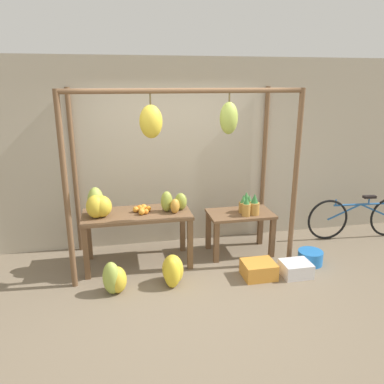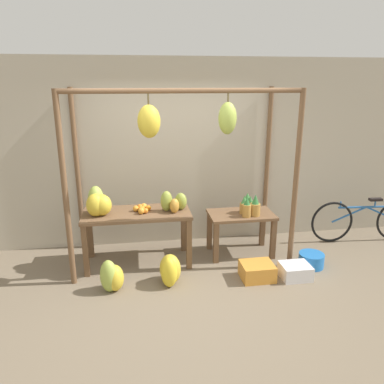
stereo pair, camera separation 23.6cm
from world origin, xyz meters
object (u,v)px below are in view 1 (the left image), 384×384
(banana_pile_ground_left, at_px, (115,279))
(blue_bucket, at_px, (310,257))
(banana_pile_on_table, at_px, (98,205))
(parked_bicycle, at_px, (359,217))
(papaya_pile, at_px, (174,202))
(fruit_crate_white, at_px, (259,270))
(fruit_crate_purple, at_px, (296,269))
(orange_pile, at_px, (142,209))
(banana_pile_ground_right, at_px, (172,271))
(pineapple_cluster, at_px, (248,205))

(banana_pile_ground_left, distance_m, blue_bucket, 2.69)
(banana_pile_on_table, relative_size, parked_bicycle, 0.23)
(blue_bucket, bearing_deg, parked_bicycle, 29.59)
(papaya_pile, bearing_deg, blue_bucket, -14.27)
(fruit_crate_white, relative_size, fruit_crate_purple, 1.11)
(banana_pile_on_table, relative_size, blue_bucket, 1.17)
(orange_pile, bearing_deg, banana_pile_ground_right, -65.10)
(pineapple_cluster, xyz_separation_m, fruit_crate_white, (-0.08, -0.69, -0.65))
(blue_bucket, bearing_deg, orange_pile, 167.34)
(orange_pile, relative_size, parked_bicycle, 0.16)
(fruit_crate_white, xyz_separation_m, fruit_crate_purple, (0.49, -0.06, -0.01))
(fruit_crate_purple, bearing_deg, blue_bucket, 37.06)
(banana_pile_ground_right, xyz_separation_m, parked_bicycle, (3.18, 0.83, 0.17))
(banana_pile_ground_left, relative_size, parked_bicycle, 0.24)
(banana_pile_ground_left, xyz_separation_m, fruit_crate_purple, (2.33, -0.05, -0.09))
(banana_pile_on_table, height_order, papaya_pile, banana_pile_on_table)
(pineapple_cluster, height_order, fruit_crate_white, pineapple_cluster)
(fruit_crate_purple, bearing_deg, parked_bicycle, 31.38)
(orange_pile, distance_m, pineapple_cluster, 1.51)
(parked_bicycle, distance_m, papaya_pile, 3.10)
(papaya_pile, distance_m, fruit_crate_purple, 1.84)
(pineapple_cluster, height_order, banana_pile_ground_left, pineapple_cluster)
(fruit_crate_white, bearing_deg, fruit_crate_purple, -7.14)
(banana_pile_ground_left, distance_m, fruit_crate_purple, 2.33)
(pineapple_cluster, xyz_separation_m, banana_pile_ground_left, (-1.91, -0.70, -0.57))
(pineapple_cluster, height_order, papaya_pile, papaya_pile)
(banana_pile_ground_left, distance_m, fruit_crate_white, 1.84)
(banana_pile_on_table, distance_m, pineapple_cluster, 2.09)
(fruit_crate_white, xyz_separation_m, papaya_pile, (-1.00, 0.67, 0.77))
(banana_pile_ground_left, height_order, parked_bicycle, parked_bicycle)
(pineapple_cluster, distance_m, banana_pile_ground_right, 1.48)
(fruit_crate_white, bearing_deg, banana_pile_ground_right, 177.12)
(banana_pile_ground_right, bearing_deg, papaya_pile, 78.40)
(orange_pile, height_order, fruit_crate_white, orange_pile)
(banana_pile_ground_left, height_order, blue_bucket, banana_pile_ground_left)
(blue_bucket, height_order, parked_bicycle, parked_bicycle)
(banana_pile_on_table, distance_m, banana_pile_ground_left, 1.00)
(papaya_pile, bearing_deg, banana_pile_ground_left, -140.80)
(orange_pile, bearing_deg, banana_pile_on_table, -174.80)
(blue_bucket, height_order, fruit_crate_purple, blue_bucket)
(fruit_crate_purple, bearing_deg, banana_pile_on_table, 163.89)
(orange_pile, height_order, banana_pile_ground_right, orange_pile)
(parked_bicycle, xyz_separation_m, papaya_pile, (-3.05, -0.22, 0.53))
(blue_bucket, relative_size, parked_bicycle, 0.20)
(banana_pile_ground_right, relative_size, blue_bucket, 1.30)
(banana_pile_on_table, bearing_deg, fruit_crate_white, -18.22)
(banana_pile_on_table, height_order, fruit_crate_purple, banana_pile_on_table)
(banana_pile_on_table, distance_m, papaya_pile, 1.00)
(banana_pile_ground_right, height_order, fruit_crate_white, banana_pile_ground_right)
(banana_pile_ground_left, relative_size, banana_pile_ground_right, 0.93)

